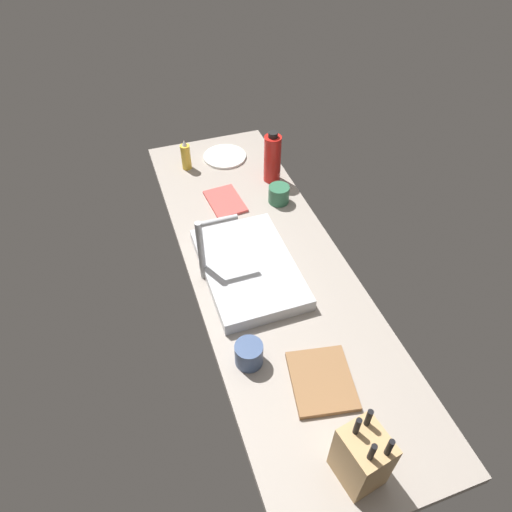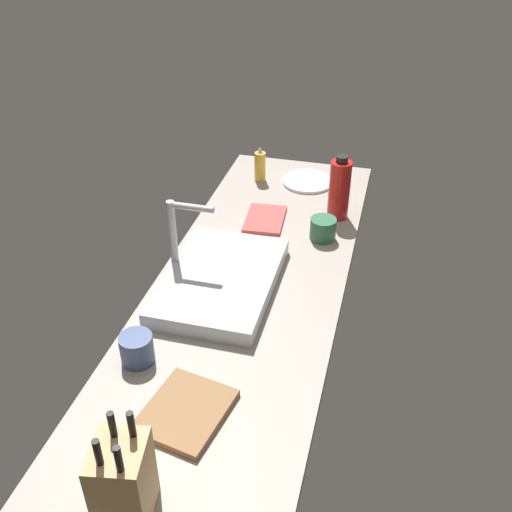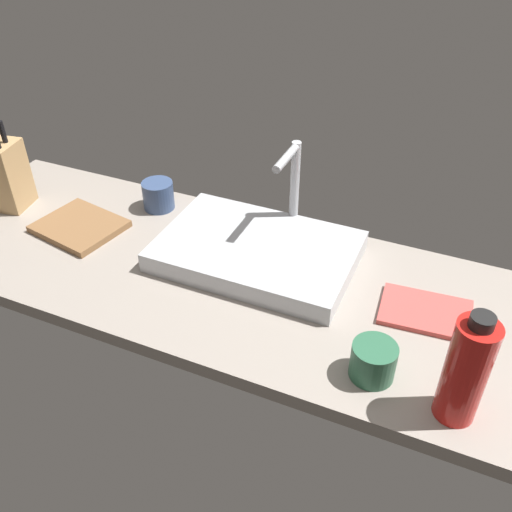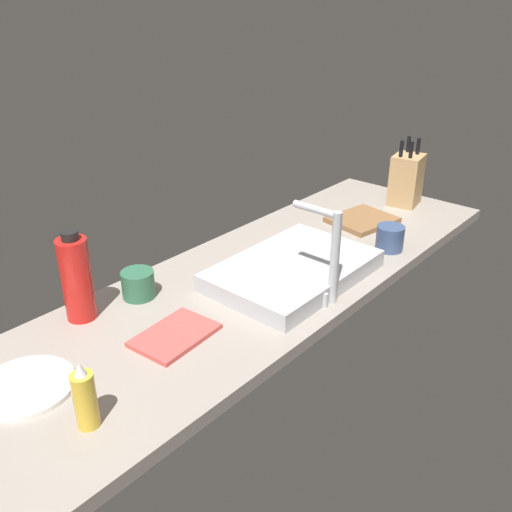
% 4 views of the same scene
% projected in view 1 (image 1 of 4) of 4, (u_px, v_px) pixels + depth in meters
% --- Properties ---
extents(countertop_slab, '(1.83, 0.57, 0.04)m').
position_uv_depth(countertop_slab, '(266.00, 265.00, 1.73)').
color(countertop_slab, gray).
rests_on(countertop_slab, ground).
extents(sink_basin, '(0.48, 0.32, 0.05)m').
position_uv_depth(sink_basin, '(249.00, 268.00, 1.67)').
color(sink_basin, '#B7BABF').
rests_on(sink_basin, countertop_slab).
extents(faucet, '(0.06, 0.15, 0.26)m').
position_uv_depth(faucet, '(205.00, 245.00, 1.57)').
color(faucet, '#B7BABF').
rests_on(faucet, countertop_slab).
extents(knife_block, '(0.13, 0.12, 0.25)m').
position_uv_depth(knife_block, '(362.00, 457.00, 1.12)').
color(knife_block, tan).
rests_on(knife_block, countertop_slab).
extents(cutting_board, '(0.24, 0.22, 0.02)m').
position_uv_depth(cutting_board, '(322.00, 380.00, 1.36)').
color(cutting_board, brown).
rests_on(cutting_board, countertop_slab).
extents(soap_bottle, '(0.04, 0.04, 0.15)m').
position_uv_depth(soap_bottle, '(186.00, 156.00, 2.11)').
color(soap_bottle, gold).
rests_on(soap_bottle, countertop_slab).
extents(water_bottle, '(0.08, 0.08, 0.24)m').
position_uv_depth(water_bottle, '(272.00, 158.00, 2.01)').
color(water_bottle, red).
rests_on(water_bottle, countertop_slab).
extents(dinner_plate, '(0.20, 0.20, 0.01)m').
position_uv_depth(dinner_plate, '(225.00, 156.00, 2.21)').
color(dinner_plate, white).
rests_on(dinner_plate, countertop_slab).
extents(dish_towel, '(0.21, 0.15, 0.01)m').
position_uv_depth(dish_towel, '(225.00, 201.00, 1.97)').
color(dish_towel, '#CC4C47').
rests_on(dish_towel, countertop_slab).
extents(coffee_mug, '(0.09, 0.09, 0.08)m').
position_uv_depth(coffee_mug, '(249.00, 354.00, 1.39)').
color(coffee_mug, '#384C75').
rests_on(coffee_mug, countertop_slab).
extents(ceramic_cup, '(0.09, 0.09, 0.08)m').
position_uv_depth(ceramic_cup, '(279.00, 194.00, 1.95)').
color(ceramic_cup, '#2D6647').
rests_on(ceramic_cup, countertop_slab).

